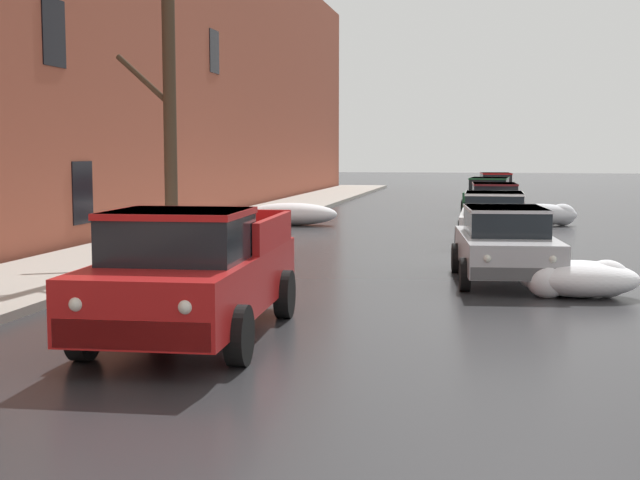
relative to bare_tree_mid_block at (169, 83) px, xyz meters
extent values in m
cube|color=#A8A399|center=(-1.33, 0.72, -3.95)|extent=(3.13, 80.00, 0.15)
cube|color=#9E4C38|center=(-3.39, 0.72, 1.82)|extent=(0.60, 80.00, 11.69)
cube|color=black|center=(-3.10, 1.84, -2.59)|extent=(0.08, 1.10, 1.60)
cube|color=black|center=(-3.10, 12.94, 2.17)|extent=(0.08, 1.10, 1.60)
cube|color=black|center=(-3.10, 0.59, 1.27)|extent=(0.08, 1.10, 1.60)
ellipsoid|color=white|center=(0.96, -1.41, -3.76)|extent=(2.76, 1.45, 0.53)
ellipsoid|color=white|center=(0.69, -1.44, -3.65)|extent=(0.90, 0.75, 0.75)
ellipsoid|color=white|center=(1.14, -1.48, -3.67)|extent=(0.84, 0.70, 0.70)
ellipsoid|color=white|center=(8.83, 11.26, -3.66)|extent=(2.40, 0.96, 0.73)
ellipsoid|color=white|center=(9.55, 11.30, -3.66)|extent=(0.88, 0.73, 0.73)
ellipsoid|color=white|center=(0.60, 9.81, -3.65)|extent=(3.09, 1.25, 0.75)
ellipsoid|color=white|center=(0.64, 10.05, -3.82)|extent=(0.50, 0.41, 0.41)
ellipsoid|color=white|center=(8.65, -3.45, -3.71)|extent=(2.03, 1.25, 0.63)
ellipsoid|color=white|center=(8.11, -3.70, -3.74)|extent=(0.68, 0.57, 0.57)
ellipsoid|color=white|center=(9.11, -3.45, -3.70)|extent=(0.78, 0.65, 0.65)
cylinder|color=#423323|center=(0.01, -0.02, -0.28)|extent=(0.29, 0.29, 7.49)
cylinder|color=#423323|center=(-0.65, 0.09, 0.08)|extent=(1.42, 0.37, 1.20)
cube|color=red|center=(3.25, -7.80, -3.28)|extent=(2.12, 5.03, 0.76)
cube|color=black|center=(3.29, -8.49, -2.58)|extent=(1.72, 1.66, 0.64)
cube|color=red|center=(3.29, -8.49, -2.30)|extent=(1.76, 1.72, 0.08)
cube|color=red|center=(4.08, -6.77, -2.68)|extent=(0.22, 2.37, 0.44)
cube|color=red|center=(2.32, -6.86, -2.68)|extent=(0.22, 2.37, 0.44)
cube|color=red|center=(3.13, -5.38, -2.68)|extent=(1.77, 0.19, 0.44)
cube|color=#B7B7BC|center=(3.38, -10.21, -3.48)|extent=(1.77, 0.21, 0.32)
sphere|color=white|center=(3.99, -10.21, -3.16)|extent=(0.16, 0.16, 0.16)
sphere|color=white|center=(2.78, -10.28, -3.16)|extent=(0.16, 0.16, 0.16)
cylinder|color=black|center=(4.28, -9.23, -3.66)|extent=(0.26, 0.73, 0.72)
cylinder|color=black|center=(2.38, -9.33, -3.66)|extent=(0.26, 0.73, 0.72)
cylinder|color=black|center=(4.13, -6.27, -3.66)|extent=(0.26, 0.73, 0.72)
cylinder|color=black|center=(2.23, -6.37, -3.66)|extent=(0.26, 0.73, 0.72)
cube|color=#B7B7BC|center=(7.45, -1.90, -3.42)|extent=(2.06, 4.11, 0.60)
cube|color=black|center=(7.43, -1.70, -2.86)|extent=(1.64, 2.19, 0.52)
cube|color=#B7B7BC|center=(7.43, -1.70, -2.63)|extent=(1.68, 2.24, 0.06)
cube|color=#525254|center=(7.64, -3.82, -3.60)|extent=(1.65, 0.28, 0.22)
cube|color=#525254|center=(7.26, 0.02, -3.60)|extent=(1.65, 0.28, 0.22)
cylinder|color=black|center=(8.42, -3.04, -3.72)|extent=(0.24, 0.61, 0.60)
cylinder|color=black|center=(6.71, -3.21, -3.72)|extent=(0.24, 0.61, 0.60)
cylinder|color=black|center=(8.18, -0.59, -3.72)|extent=(0.24, 0.61, 0.60)
cylinder|color=black|center=(6.47, -0.76, -3.72)|extent=(0.24, 0.61, 0.60)
sphere|color=silver|center=(8.18, -3.80, -3.34)|extent=(0.14, 0.14, 0.14)
sphere|color=silver|center=(7.10, -3.91, -3.34)|extent=(0.14, 0.14, 0.14)
cube|color=silver|center=(7.25, 4.24, -3.42)|extent=(1.71, 3.87, 0.60)
cube|color=black|center=(7.25, 4.43, -2.86)|extent=(1.47, 2.01, 0.52)
cube|color=silver|center=(7.25, 4.43, -2.63)|extent=(1.50, 2.05, 0.06)
cube|color=slate|center=(7.26, 2.36, -3.60)|extent=(1.66, 0.13, 0.22)
cube|color=slate|center=(7.24, 6.12, -3.60)|extent=(1.66, 0.13, 0.22)
cylinder|color=black|center=(8.13, 3.04, -3.72)|extent=(0.18, 0.60, 0.60)
cylinder|color=black|center=(6.39, 3.04, -3.72)|extent=(0.18, 0.60, 0.60)
cylinder|color=black|center=(8.11, 5.44, -3.72)|extent=(0.18, 0.60, 0.60)
cylinder|color=black|center=(6.38, 5.43, -3.72)|extent=(0.18, 0.60, 0.60)
sphere|color=silver|center=(7.81, 2.33, -3.34)|extent=(0.14, 0.14, 0.14)
sphere|color=silver|center=(6.71, 2.32, -3.34)|extent=(0.14, 0.14, 0.14)
cube|color=maroon|center=(7.31, 10.82, -3.42)|extent=(1.81, 4.32, 0.60)
cube|color=black|center=(7.30, 11.03, -2.86)|extent=(1.50, 2.27, 0.52)
cube|color=maroon|center=(7.30, 11.03, -2.63)|extent=(1.53, 2.32, 0.06)
cube|color=black|center=(7.39, 8.74, -3.60)|extent=(1.61, 0.19, 0.22)
cube|color=black|center=(7.22, 12.90, -3.60)|extent=(1.61, 0.19, 0.22)
cylinder|color=black|center=(8.20, 9.54, -3.72)|extent=(0.20, 0.61, 0.60)
cylinder|color=black|center=(6.52, 9.47, -3.72)|extent=(0.20, 0.61, 0.60)
cylinder|color=black|center=(8.09, 12.17, -3.72)|extent=(0.20, 0.61, 0.60)
cylinder|color=black|center=(6.41, 12.10, -3.72)|extent=(0.20, 0.61, 0.60)
sphere|color=silver|center=(7.92, 8.74, -3.34)|extent=(0.14, 0.14, 0.14)
sphere|color=silver|center=(6.86, 8.69, -3.34)|extent=(0.14, 0.14, 0.14)
cube|color=#1E5633|center=(7.12, 16.99, -3.42)|extent=(1.99, 4.32, 0.60)
cube|color=black|center=(7.13, 17.20, -2.86)|extent=(1.61, 2.29, 0.52)
cube|color=#1E5633|center=(7.13, 17.20, -2.63)|extent=(1.64, 2.33, 0.06)
cube|color=black|center=(6.97, 14.95, -3.60)|extent=(1.66, 0.24, 0.22)
cube|color=black|center=(7.27, 19.04, -3.60)|extent=(1.66, 0.24, 0.22)
cylinder|color=black|center=(7.89, 15.63, -3.72)|extent=(0.22, 0.61, 0.60)
cylinder|color=black|center=(6.16, 15.76, -3.72)|extent=(0.22, 0.61, 0.60)
cylinder|color=black|center=(8.07, 18.23, -3.72)|extent=(0.22, 0.61, 0.60)
cylinder|color=black|center=(6.35, 18.36, -3.72)|extent=(0.22, 0.61, 0.60)
sphere|color=silver|center=(7.52, 14.88, -3.34)|extent=(0.14, 0.14, 0.14)
sphere|color=silver|center=(6.42, 14.96, -3.34)|extent=(0.14, 0.14, 0.14)
cube|color=red|center=(7.46, 24.82, -3.42)|extent=(1.93, 4.13, 0.60)
cube|color=black|center=(7.44, 25.02, -2.86)|extent=(1.55, 2.19, 0.52)
cube|color=red|center=(7.44, 25.02, -2.63)|extent=(1.58, 2.24, 0.06)
cube|color=#520B0B|center=(7.62, 22.87, -3.60)|extent=(1.58, 0.25, 0.22)
cube|color=#520B0B|center=(7.30, 26.77, -3.60)|extent=(1.58, 0.25, 0.22)
cylinder|color=black|center=(8.38, 23.65, -3.72)|extent=(0.23, 0.61, 0.60)
cylinder|color=black|center=(6.74, 23.52, -3.72)|extent=(0.23, 0.61, 0.60)
cylinder|color=black|center=(8.18, 26.13, -3.72)|extent=(0.23, 0.61, 0.60)
cylinder|color=black|center=(6.53, 26.00, -3.72)|extent=(0.23, 0.61, 0.60)
sphere|color=silver|center=(8.14, 22.89, -3.34)|extent=(0.14, 0.14, 0.14)
sphere|color=silver|center=(7.10, 22.80, -3.34)|extent=(0.14, 0.14, 0.14)
camera|label=1|loc=(7.10, -18.83, -1.52)|focal=48.92mm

